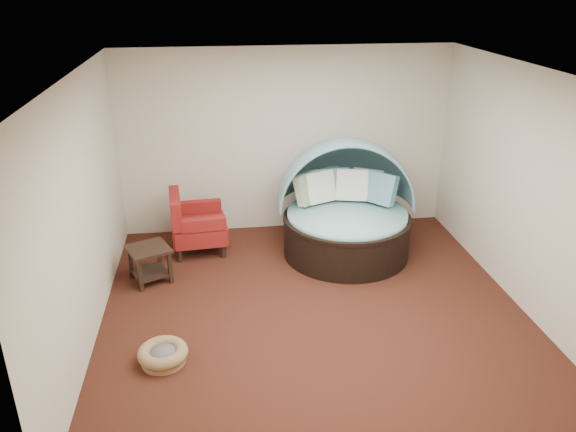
{
  "coord_description": "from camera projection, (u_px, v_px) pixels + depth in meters",
  "views": [
    {
      "loc": [
        -1.08,
        -5.68,
        3.71
      ],
      "look_at": [
        -0.23,
        0.6,
        0.99
      ],
      "focal_mm": 35.0,
      "sensor_mm": 36.0,
      "label": 1
    }
  ],
  "objects": [
    {
      "name": "ceiling",
      "position": [
        319.0,
        73.0,
        5.67
      ],
      "size": [
        5.0,
        5.0,
        0.0
      ],
      "primitive_type": "plane",
      "rotation": [
        3.14,
        0.0,
        0.0
      ],
      "color": "white",
      "rests_on": "wall_back"
    },
    {
      "name": "floor",
      "position": [
        314.0,
        309.0,
        6.77
      ],
      "size": [
        5.0,
        5.0,
        0.0
      ],
      "primitive_type": "plane",
      "color": "#401C12",
      "rests_on": "ground"
    },
    {
      "name": "wall_front",
      "position": [
        380.0,
        333.0,
        3.94
      ],
      "size": [
        5.0,
        0.0,
        5.0
      ],
      "primitive_type": "plane",
      "rotation": [
        -1.57,
        0.0,
        0.0
      ],
      "color": "beige",
      "rests_on": "floor"
    },
    {
      "name": "wall_right",
      "position": [
        527.0,
        191.0,
        6.53
      ],
      "size": [
        0.0,
        5.0,
        5.0
      ],
      "primitive_type": "plane",
      "rotation": [
        1.57,
        0.0,
        -1.57
      ],
      "color": "beige",
      "rests_on": "floor"
    },
    {
      "name": "wall_left",
      "position": [
        83.0,
        214.0,
        5.91
      ],
      "size": [
        0.0,
        5.0,
        5.0
      ],
      "primitive_type": "plane",
      "rotation": [
        1.57,
        0.0,
        1.57
      ],
      "color": "beige",
      "rests_on": "floor"
    },
    {
      "name": "side_table",
      "position": [
        149.0,
        259.0,
        7.3
      ],
      "size": [
        0.66,
        0.66,
        0.48
      ],
      "rotation": [
        0.0,
        0.0,
        0.43
      ],
      "color": "black",
      "rests_on": "floor"
    },
    {
      "name": "wall_back",
      "position": [
        286.0,
        141.0,
        8.49
      ],
      "size": [
        5.0,
        0.0,
        5.0
      ],
      "primitive_type": "plane",
      "rotation": [
        1.57,
        0.0,
        0.0
      ],
      "color": "beige",
      "rests_on": "floor"
    },
    {
      "name": "canopy_daybed",
      "position": [
        346.0,
        201.0,
        7.93
      ],
      "size": [
        2.03,
        1.93,
        1.65
      ],
      "rotation": [
        0.0,
        0.0,
        -0.07
      ],
      "color": "black",
      "rests_on": "floor"
    },
    {
      "name": "red_armchair",
      "position": [
        195.0,
        224.0,
        8.07
      ],
      "size": [
        0.83,
        0.84,
        0.91
      ],
      "rotation": [
        0.0,
        0.0,
        0.08
      ],
      "color": "black",
      "rests_on": "floor"
    },
    {
      "name": "pet_basket",
      "position": [
        163.0,
        354.0,
        5.81
      ],
      "size": [
        0.6,
        0.6,
        0.18
      ],
      "rotation": [
        0.0,
        0.0,
        0.17
      ],
      "color": "olive",
      "rests_on": "floor"
    }
  ]
}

